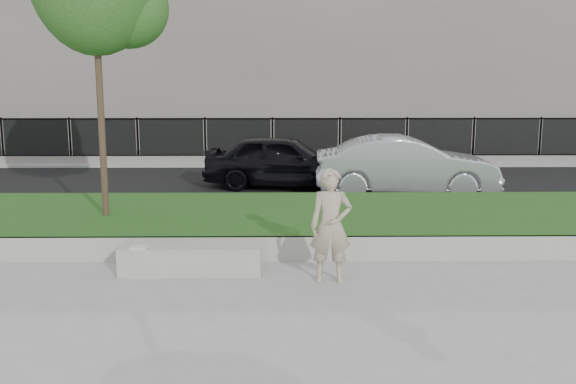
{
  "coord_description": "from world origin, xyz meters",
  "views": [
    {
      "loc": [
        -0.35,
        -8.93,
        2.93
      ],
      "look_at": [
        -0.22,
        1.2,
        1.1
      ],
      "focal_mm": 40.0,
      "sensor_mm": 36.0,
      "label": 1
    }
  ],
  "objects_px": {
    "man": "(331,226)",
    "car_dark": "(283,161)",
    "car_silver": "(406,166)",
    "stone_bench": "(191,259)",
    "book": "(139,247)"
  },
  "relations": [
    {
      "from": "man",
      "to": "car_silver",
      "type": "height_order",
      "value": "man"
    },
    {
      "from": "man",
      "to": "car_dark",
      "type": "xyz_separation_m",
      "value": [
        -0.64,
        7.73,
        -0.09
      ]
    },
    {
      "from": "car_dark",
      "to": "car_silver",
      "type": "height_order",
      "value": "car_silver"
    },
    {
      "from": "stone_bench",
      "to": "man",
      "type": "height_order",
      "value": "man"
    },
    {
      "from": "man",
      "to": "car_dark",
      "type": "relative_size",
      "value": 0.4
    },
    {
      "from": "car_dark",
      "to": "car_silver",
      "type": "bearing_deg",
      "value": -102.2
    },
    {
      "from": "man",
      "to": "book",
      "type": "distance_m",
      "value": 2.85
    },
    {
      "from": "stone_bench",
      "to": "man",
      "type": "xyz_separation_m",
      "value": [
        2.07,
        -0.4,
        0.61
      ]
    },
    {
      "from": "book",
      "to": "car_silver",
      "type": "bearing_deg",
      "value": 53.91
    },
    {
      "from": "car_dark",
      "to": "book",
      "type": "bearing_deg",
      "value": 172.02
    },
    {
      "from": "car_dark",
      "to": "man",
      "type": "bearing_deg",
      "value": -167.05
    },
    {
      "from": "man",
      "to": "car_silver",
      "type": "bearing_deg",
      "value": 72.04
    },
    {
      "from": "stone_bench",
      "to": "man",
      "type": "distance_m",
      "value": 2.2
    },
    {
      "from": "book",
      "to": "car_dark",
      "type": "bearing_deg",
      "value": 76.83
    },
    {
      "from": "book",
      "to": "car_dark",
      "type": "relative_size",
      "value": 0.06
    }
  ]
}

